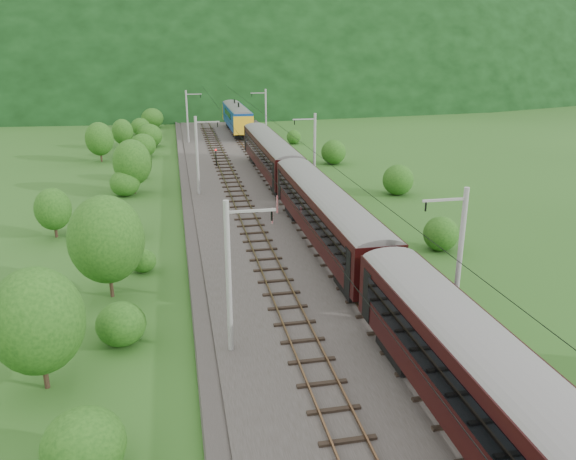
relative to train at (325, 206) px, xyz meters
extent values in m
plane|color=#244A17|center=(-2.40, -13.44, -3.74)|extent=(600.00, 600.00, 0.00)
cube|color=#38332D|center=(-2.40, -3.44, -3.59)|extent=(14.00, 220.00, 0.30)
cube|color=brown|center=(-5.52, -3.44, -3.24)|extent=(0.08, 220.00, 0.15)
cube|color=brown|center=(-4.08, -3.44, -3.24)|extent=(0.08, 220.00, 0.15)
cube|color=black|center=(-4.80, -3.44, -3.38)|extent=(2.40, 220.00, 0.12)
cube|color=brown|center=(-0.72, -3.44, -3.24)|extent=(0.08, 220.00, 0.15)
cube|color=brown|center=(0.72, -3.44, -3.24)|extent=(0.08, 220.00, 0.15)
cube|color=black|center=(0.00, -3.44, -3.38)|extent=(2.40, 220.00, 0.12)
cylinder|color=gray|center=(-8.60, -13.44, 0.56)|extent=(0.28, 0.28, 8.00)
cube|color=gray|center=(-7.40, -13.44, 3.96)|extent=(2.40, 0.12, 0.12)
cylinder|color=black|center=(-6.40, -13.44, 3.66)|extent=(0.10, 0.10, 0.50)
cylinder|color=gray|center=(-8.60, 18.56, 0.56)|extent=(0.28, 0.28, 8.00)
cube|color=gray|center=(-7.40, 18.56, 3.96)|extent=(2.40, 0.12, 0.12)
cylinder|color=black|center=(-6.40, 18.56, 3.66)|extent=(0.10, 0.10, 0.50)
cylinder|color=gray|center=(-8.60, 50.56, 0.56)|extent=(0.28, 0.28, 8.00)
cube|color=gray|center=(-7.40, 50.56, 3.96)|extent=(2.40, 0.12, 0.12)
cylinder|color=black|center=(-6.40, 50.56, 3.66)|extent=(0.10, 0.10, 0.50)
cylinder|color=gray|center=(-8.60, 82.56, 0.56)|extent=(0.28, 0.28, 8.00)
cube|color=gray|center=(-7.40, 82.56, 3.96)|extent=(2.40, 0.12, 0.12)
cylinder|color=black|center=(-6.40, 82.56, 3.66)|extent=(0.10, 0.10, 0.50)
cylinder|color=gray|center=(-8.60, 114.56, 0.56)|extent=(0.28, 0.28, 8.00)
cube|color=gray|center=(-7.40, 114.56, 3.96)|extent=(2.40, 0.12, 0.12)
cylinder|color=black|center=(-6.40, 114.56, 3.66)|extent=(0.10, 0.10, 0.50)
cylinder|color=gray|center=(3.80, -13.44, 0.56)|extent=(0.28, 0.28, 8.00)
cube|color=gray|center=(2.60, -13.44, 3.96)|extent=(2.40, 0.12, 0.12)
cylinder|color=black|center=(1.60, -13.44, 3.66)|extent=(0.10, 0.10, 0.50)
cylinder|color=gray|center=(3.80, 18.56, 0.56)|extent=(0.28, 0.28, 8.00)
cube|color=gray|center=(2.60, 18.56, 3.96)|extent=(2.40, 0.12, 0.12)
cylinder|color=black|center=(1.60, 18.56, 3.66)|extent=(0.10, 0.10, 0.50)
cylinder|color=gray|center=(3.80, 50.56, 0.56)|extent=(0.28, 0.28, 8.00)
cube|color=gray|center=(2.60, 50.56, 3.96)|extent=(2.40, 0.12, 0.12)
cylinder|color=black|center=(1.60, 50.56, 3.66)|extent=(0.10, 0.10, 0.50)
cylinder|color=gray|center=(3.80, 82.56, 0.56)|extent=(0.28, 0.28, 8.00)
cube|color=gray|center=(2.60, 82.56, 3.96)|extent=(2.40, 0.12, 0.12)
cylinder|color=black|center=(1.60, 82.56, 3.66)|extent=(0.10, 0.10, 0.50)
cylinder|color=gray|center=(3.80, 114.56, 0.56)|extent=(0.28, 0.28, 8.00)
cube|color=gray|center=(2.60, 114.56, 3.96)|extent=(2.40, 0.12, 0.12)
cylinder|color=black|center=(1.60, 114.56, 3.66)|extent=(0.10, 0.10, 0.50)
cylinder|color=black|center=(-4.80, -3.44, 3.36)|extent=(0.03, 198.00, 0.03)
cylinder|color=black|center=(0.00, -3.44, 3.36)|extent=(0.03, 198.00, 0.03)
ellipsoid|color=black|center=(-2.40, 246.56, -3.74)|extent=(504.00, 360.00, 244.00)
cube|color=black|center=(0.00, -24.52, -0.61)|extent=(3.09, 23.46, 3.20)
cylinder|color=slate|center=(0.00, -24.52, 0.83)|extent=(3.09, 23.34, 3.09)
cube|color=black|center=(-1.57, -24.52, -0.22)|extent=(0.05, 20.64, 1.23)
cube|color=black|center=(1.57, -24.52, -0.22)|extent=(0.05, 20.64, 1.23)
cube|color=black|center=(0.00, -16.31, -2.69)|extent=(2.35, 3.41, 0.96)
cube|color=black|center=(0.00, -0.09, -0.61)|extent=(3.09, 23.46, 3.20)
cylinder|color=slate|center=(0.00, -0.09, 0.83)|extent=(3.09, 23.34, 3.09)
cube|color=black|center=(-1.57, -0.09, -0.22)|extent=(0.05, 20.64, 1.23)
cube|color=black|center=(1.57, -0.09, -0.22)|extent=(0.05, 20.64, 1.23)
cube|color=black|center=(0.00, -8.30, -2.69)|extent=(2.35, 3.41, 0.96)
cube|color=black|center=(0.00, 8.12, -2.69)|extent=(2.35, 3.41, 0.96)
cube|color=black|center=(0.00, 24.34, -0.61)|extent=(3.09, 23.46, 3.20)
cylinder|color=slate|center=(0.00, 24.34, 0.83)|extent=(3.09, 23.34, 3.09)
cube|color=black|center=(-1.57, 24.34, -0.22)|extent=(0.05, 20.64, 1.23)
cube|color=black|center=(1.57, 24.34, -0.22)|extent=(0.05, 20.64, 1.23)
cube|color=black|center=(0.00, 16.13, -2.69)|extent=(2.35, 3.41, 0.96)
cube|color=black|center=(0.00, 32.55, -2.69)|extent=(2.35, 3.41, 0.96)
cube|color=navy|center=(0.00, 58.37, -0.61)|extent=(3.09, 19.19, 3.20)
cylinder|color=slate|center=(0.00, 58.37, 0.83)|extent=(3.09, 19.10, 3.09)
cube|color=black|center=(-1.57, 58.37, -0.22)|extent=(0.05, 16.89, 1.23)
cube|color=black|center=(1.57, 58.37, -0.22)|extent=(0.05, 16.89, 1.23)
cube|color=black|center=(0.00, 51.65, -2.69)|extent=(2.35, 3.41, 0.96)
cube|color=black|center=(0.00, 65.08, -2.69)|extent=(2.35, 3.41, 0.96)
cube|color=yellow|center=(0.00, 67.76, -0.82)|extent=(3.15, 0.50, 2.88)
cube|color=yellow|center=(0.00, 48.97, -0.82)|extent=(3.15, 0.50, 2.88)
cube|color=black|center=(0.00, 61.37, 1.58)|extent=(0.08, 1.60, 0.96)
cylinder|color=red|center=(-2.85, 6.92, -2.73)|extent=(0.15, 0.15, 1.41)
cylinder|color=red|center=(-1.84, 9.98, -2.60)|extent=(0.18, 0.18, 1.67)
cylinder|color=black|center=(-5.74, 31.86, -2.42)|extent=(0.14, 0.14, 2.02)
sphere|color=red|center=(-5.74, 31.86, -1.36)|extent=(0.24, 0.24, 0.24)
ellipsoid|color=#1B4512|center=(-14.76, -20.97, -2.36)|extent=(3.06, 3.06, 2.76)
ellipsoid|color=#1B4512|center=(-14.19, -11.21, -2.55)|extent=(2.64, 2.64, 2.37)
ellipsoid|color=#1B4512|center=(-13.49, -1.22, -2.91)|extent=(1.84, 1.84, 1.66)
ellipsoid|color=#1B4512|center=(-15.34, 6.47, -2.50)|extent=(2.76, 2.76, 2.48)
ellipsoid|color=#1B4512|center=(-16.16, 20.19, -2.35)|extent=(3.07, 3.07, 2.77)
ellipsoid|color=#1B4512|center=(-15.88, 27.81, -2.36)|extent=(3.06, 3.06, 2.75)
ellipsoid|color=#1B4512|center=(-15.17, 41.22, -2.09)|extent=(3.65, 3.65, 3.28)
ellipsoid|color=#1B4512|center=(-14.51, 49.18, -1.96)|extent=(3.95, 3.95, 3.55)
ellipsoid|color=#1B4512|center=(-16.37, 61.46, -2.27)|extent=(3.26, 3.26, 2.93)
ellipsoid|color=#1B4512|center=(-14.56, 69.65, -1.91)|extent=(4.06, 4.06, 3.65)
ellipsoid|color=#1B4512|center=(-14.37, 81.65, -1.86)|extent=(4.16, 4.16, 3.74)
cylinder|color=black|center=(-17.37, -14.67, -2.10)|extent=(0.24, 0.24, 3.27)
ellipsoid|color=#1B4512|center=(-17.37, -14.67, -0.23)|extent=(4.20, 4.20, 5.04)
cylinder|color=black|center=(-15.29, -4.97, -1.93)|extent=(0.24, 0.24, 3.60)
ellipsoid|color=#1B4512|center=(-15.29, -4.97, 0.13)|extent=(4.63, 4.63, 5.56)
cylinder|color=black|center=(-20.87, 7.80, -2.60)|extent=(0.24, 0.24, 2.28)
ellipsoid|color=#1B4512|center=(-20.87, 7.80, -1.30)|extent=(2.93, 2.93, 3.51)
cylinder|color=black|center=(-15.28, 21.15, -2.17)|extent=(0.24, 0.24, 3.13)
ellipsoid|color=#1B4512|center=(-15.28, 21.15, -0.38)|extent=(4.02, 4.02, 4.83)
cylinder|color=black|center=(-20.59, 39.15, -2.30)|extent=(0.24, 0.24, 2.88)
ellipsoid|color=#1B4512|center=(-20.59, 39.15, -0.65)|extent=(3.70, 3.70, 4.44)
cylinder|color=black|center=(-18.32, 48.25, -2.52)|extent=(0.24, 0.24, 2.44)
ellipsoid|color=#1B4512|center=(-18.32, 48.25, -1.13)|extent=(3.13, 3.13, 3.76)
ellipsoid|color=#1B4512|center=(8.89, -1.37, -2.52)|extent=(2.70, 2.70, 2.43)
ellipsoid|color=#1B4512|center=(11.99, 14.98, -2.28)|extent=(3.24, 3.24, 2.92)
ellipsoid|color=#1B4512|center=(9.62, 31.36, -2.28)|extent=(3.24, 3.24, 2.91)
ellipsoid|color=#1B4512|center=(7.71, 47.49, -2.73)|extent=(2.23, 2.23, 2.01)
camera|label=1|loc=(-10.80, -39.04, 11.68)|focal=35.00mm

